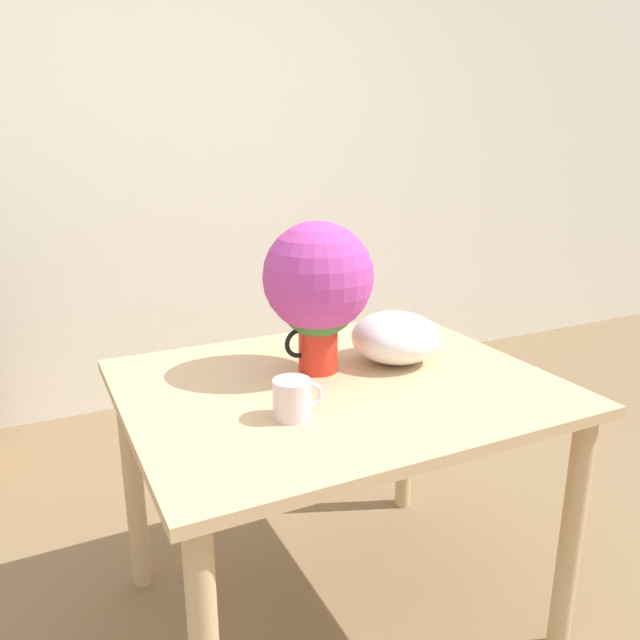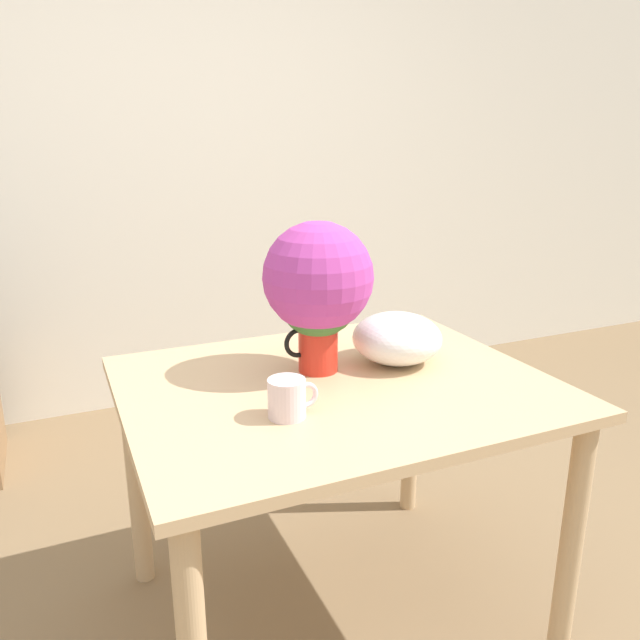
# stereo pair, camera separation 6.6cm
# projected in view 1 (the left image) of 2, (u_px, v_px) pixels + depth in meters

# --- Properties ---
(wall_back) EXTENTS (8.00, 0.05, 2.60)m
(wall_back) POSITION_uv_depth(u_px,v_px,m) (150.00, 156.00, 3.09)
(wall_back) COLOR silver
(wall_back) RESTS_ON ground_plane
(table) EXTENTS (1.13, 0.92, 0.76)m
(table) POSITION_uv_depth(u_px,v_px,m) (337.00, 419.00, 1.73)
(table) COLOR tan
(table) RESTS_ON ground_plane
(flower_vase) EXTENTS (0.30, 0.30, 0.42)m
(flower_vase) POSITION_uv_depth(u_px,v_px,m) (318.00, 286.00, 1.70)
(flower_vase) COLOR red
(flower_vase) RESTS_ON table
(coffee_mug) EXTENTS (0.13, 0.09, 0.10)m
(coffee_mug) POSITION_uv_depth(u_px,v_px,m) (293.00, 399.00, 1.47)
(coffee_mug) COLOR silver
(coffee_mug) RESTS_ON table
(white_bowl) EXTENTS (0.26, 0.26, 0.15)m
(white_bowl) POSITION_uv_depth(u_px,v_px,m) (396.00, 337.00, 1.83)
(white_bowl) COLOR white
(white_bowl) RESTS_ON table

